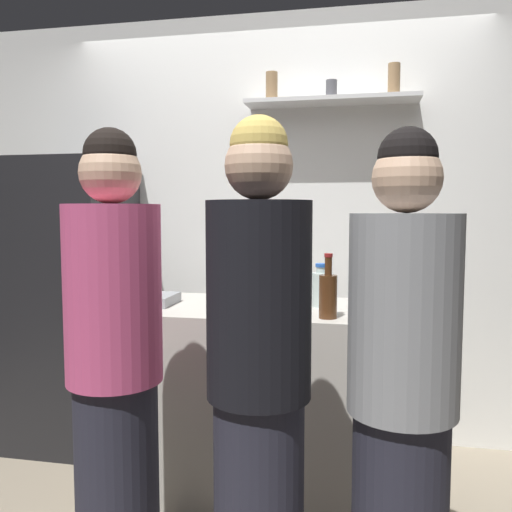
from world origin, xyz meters
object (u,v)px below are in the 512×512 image
at_px(wine_bottle_green_glass, 396,295).
at_px(person_grey_hoodie, 402,399).
at_px(wine_bottle_pale_glass, 389,284).
at_px(person_pink_top, 115,369).
at_px(wine_bottle_dark_glass, 292,290).
at_px(wine_bottle_amber_glass, 328,294).
at_px(water_bottle_plastic, 321,288).
at_px(person_blonde, 259,383).
at_px(refrigerator, 72,302).
at_px(utensil_holder, 252,290).
at_px(baking_pan, 142,299).

bearing_deg(wine_bottle_green_glass, person_grey_hoodie, -91.18).
distance_m(wine_bottle_pale_glass, person_pink_top, 1.35).
height_order(wine_bottle_dark_glass, wine_bottle_amber_glass, wine_bottle_amber_glass).
bearing_deg(person_grey_hoodie, water_bottle_plastic, -86.42).
distance_m(wine_bottle_dark_glass, person_blonde, 0.83).
distance_m(refrigerator, utensil_holder, 1.19).
bearing_deg(water_bottle_plastic, wine_bottle_dark_glass, -132.06).
height_order(wine_bottle_amber_glass, person_blonde, person_blonde).
distance_m(baking_pan, wine_bottle_pale_glass, 1.24).
xyz_separation_m(refrigerator, person_grey_hoodie, (1.85, -1.22, -0.04)).
distance_m(water_bottle_plastic, person_blonde, 0.97).
xyz_separation_m(wine_bottle_green_glass, person_blonde, (-0.46, -0.60, -0.21)).
xyz_separation_m(wine_bottle_dark_glass, wine_bottle_green_glass, (0.46, -0.20, 0.02)).
height_order(wine_bottle_amber_glass, person_grey_hoodie, person_grey_hoodie).
distance_m(water_bottle_plastic, person_grey_hoodie, 1.01).
bearing_deg(wine_bottle_green_glass, utensil_holder, 148.66).
height_order(wine_bottle_green_glass, person_pink_top, person_pink_top).
relative_size(utensil_holder, person_pink_top, 0.13).
bearing_deg(wine_bottle_dark_glass, wine_bottle_pale_glass, 18.94).
xyz_separation_m(wine_bottle_dark_glass, person_blonde, (0.00, -0.80, -0.19)).
distance_m(wine_bottle_amber_glass, person_grey_hoodie, 0.74).
distance_m(wine_bottle_dark_glass, person_grey_hoodie, 0.94).
bearing_deg(water_bottle_plastic, refrigerator, 169.15).
xyz_separation_m(refrigerator, person_blonde, (1.40, -1.24, -0.01)).
bearing_deg(person_pink_top, water_bottle_plastic, 34.53).
relative_size(water_bottle_plastic, person_grey_hoodie, 0.13).
relative_size(utensil_holder, wine_bottle_dark_glass, 0.81).
relative_size(wine_bottle_pale_glass, water_bottle_plastic, 1.47).
distance_m(refrigerator, wine_bottle_amber_glass, 1.69).
bearing_deg(refrigerator, wine_bottle_dark_glass, -17.24).
distance_m(refrigerator, baking_pan, 0.75).
distance_m(wine_bottle_green_glass, water_bottle_plastic, 0.48).
height_order(person_blonde, person_pink_top, person_blonde).
xyz_separation_m(utensil_holder, person_pink_top, (-0.30, -0.96, -0.15)).
bearing_deg(person_blonde, wine_bottle_green_glass, 80.10).
bearing_deg(wine_bottle_dark_glass, person_grey_hoodie, -60.20).
distance_m(wine_bottle_dark_glass, water_bottle_plastic, 0.19).
height_order(refrigerator, wine_bottle_pale_glass, refrigerator).
distance_m(wine_bottle_pale_glass, wine_bottle_green_glass, 0.36).
height_order(wine_bottle_pale_glass, wine_bottle_dark_glass, wine_bottle_pale_glass).
height_order(wine_bottle_dark_glass, person_pink_top, person_pink_top).
height_order(utensil_holder, water_bottle_plastic, utensil_holder).
xyz_separation_m(wine_bottle_pale_glass, person_blonde, (-0.45, -0.96, -0.21)).
height_order(utensil_holder, person_grey_hoodie, person_grey_hoodie).
bearing_deg(person_grey_hoodie, wine_bottle_green_glass, -106.82).
relative_size(baking_pan, person_blonde, 0.20).
distance_m(wine_bottle_dark_glass, wine_bottle_amber_glass, 0.23).
bearing_deg(wine_bottle_dark_glass, wine_bottle_green_glass, -23.53).
height_order(person_blonde, person_grey_hoodie, person_blonde).
height_order(water_bottle_plastic, person_grey_hoodie, person_grey_hoodie).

